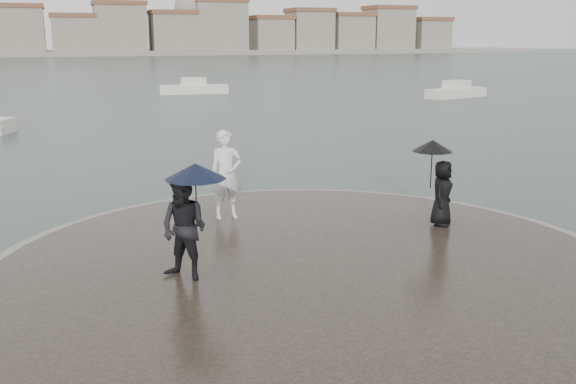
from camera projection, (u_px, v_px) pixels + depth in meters
name	position (u px, v px, depth m)	size (l,w,h in m)	color
ground	(402.00, 368.00, 8.99)	(400.00, 400.00, 0.00)	#2B3835
kerb_ring	(311.00, 273.00, 12.16)	(12.50, 12.50, 0.32)	gray
quay_tip	(311.00, 272.00, 12.16)	(11.90, 11.90, 0.36)	#2D261E
statue	(226.00, 175.00, 14.92)	(0.76, 0.50, 2.08)	white
visitor_left	(187.00, 216.00, 11.14)	(1.35, 1.20, 2.04)	black
visitor_right	(439.00, 179.00, 14.35)	(1.13, 0.97, 1.95)	black
far_skyline	(46.00, 32.00, 152.89)	(260.00, 20.00, 37.00)	gray
boats	(235.00, 99.00, 44.14)	(39.26, 20.86, 1.50)	silver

